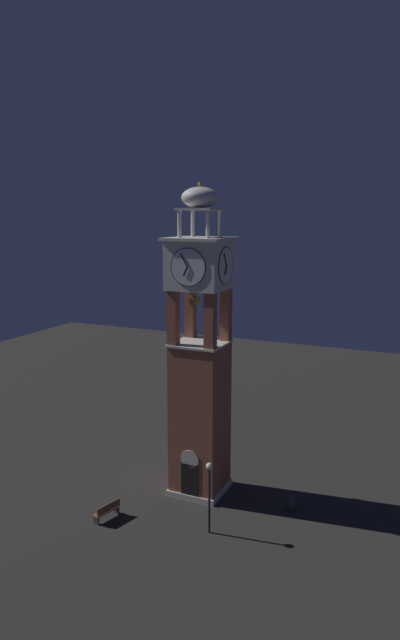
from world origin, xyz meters
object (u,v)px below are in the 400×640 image
(clock_tower, at_px, (200,368))
(lamp_post, at_px, (209,485))
(park_bench, at_px, (107,511))
(trash_bin, at_px, (292,503))

(clock_tower, bearing_deg, lamp_post, -59.44)
(park_bench, bearing_deg, lamp_post, 11.24)
(clock_tower, relative_size, park_bench, 10.85)
(clock_tower, xyz_separation_m, park_bench, (-3.23, -5.05, -7.09))
(lamp_post, height_order, trash_bin, lamp_post)
(clock_tower, xyz_separation_m, lamp_post, (2.33, -3.95, -4.88))
(clock_tower, bearing_deg, park_bench, -122.58)
(clock_tower, relative_size, trash_bin, 22.50)
(park_bench, distance_m, trash_bin, 10.21)
(trash_bin, bearing_deg, lamp_post, -129.55)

